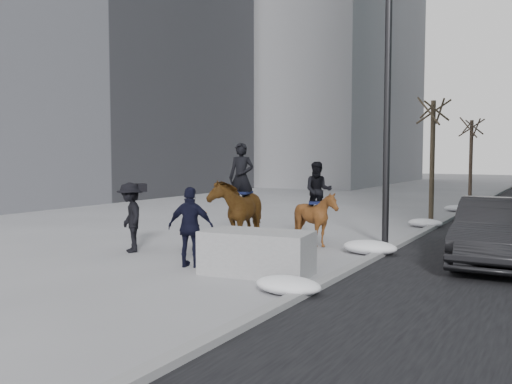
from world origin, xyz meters
The scene contains 13 objects.
ground centered at (0.00, 0.00, 0.00)m, with size 120.00×120.00×0.00m, color gray.
curb centered at (3.00, 10.00, 0.06)m, with size 0.25×90.00×0.12m, color gray.
building_left centered at (-19.00, 10.00, 10.00)m, with size 12.00×26.00×20.00m, color #595960.
planter centered at (1.42, -1.18, 0.45)m, with size 2.23×1.11×0.89m, color #959598.
car_near centered at (5.53, 2.40, 0.74)m, with size 1.56×4.48×1.48m, color black.
tree_near centered at (2.40, 10.08, 2.47)m, with size 1.20×1.20×4.94m, color #352A1F, non-canonical shape.
tree_far centered at (2.40, 18.79, 2.33)m, with size 1.20×1.20×4.66m, color #3A2F22, non-canonical shape.
mounted_left centered at (-0.77, 1.59, 1.03)m, with size 1.39×2.30×2.77m.
mounted_right centered at (1.07, 2.56, 0.91)m, with size 1.63×1.71×2.26m.
feeder centered at (-0.18, -1.30, 0.88)m, with size 1.11×1.01×1.75m.
camera_crew centered at (-2.60, -0.61, 0.89)m, with size 1.30×1.20×1.75m.
lamppost centered at (2.60, 3.95, 4.99)m, with size 0.25×2.63×9.09m.
snow_piles centered at (2.70, 4.27, 0.16)m, with size 1.35×16.68×0.34m.
Camera 1 is at (6.97, -10.65, 2.46)m, focal length 38.00 mm.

